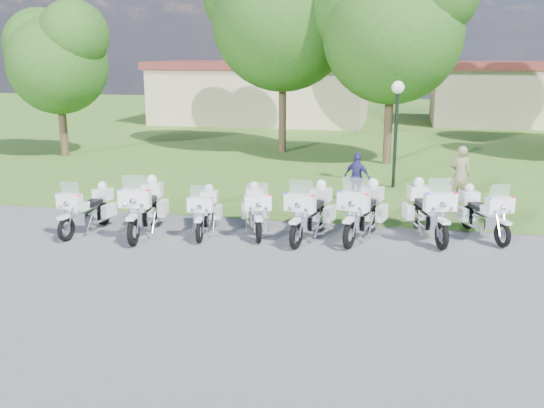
% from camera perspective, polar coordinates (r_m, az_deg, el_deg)
% --- Properties ---
extents(ground, '(100.00, 100.00, 0.00)m').
position_cam_1_polar(ground, '(14.64, -2.15, -4.67)').
color(ground, '#535357').
rests_on(ground, ground).
extents(grass_lawn, '(100.00, 48.00, 0.01)m').
position_cam_1_polar(grass_lawn, '(40.85, 7.13, 7.39)').
color(grass_lawn, '#3A6A21').
rests_on(grass_lawn, ground).
extents(motorcycle_0, '(0.93, 2.25, 1.51)m').
position_cam_1_polar(motorcycle_0, '(16.99, -16.93, -0.41)').
color(motorcycle_0, black).
rests_on(motorcycle_0, ground).
extents(motorcycle_1, '(1.07, 2.60, 1.75)m').
position_cam_1_polar(motorcycle_1, '(16.38, -11.89, -0.25)').
color(motorcycle_1, black).
rests_on(motorcycle_1, ground).
extents(motorcycle_2, '(0.89, 2.15, 1.45)m').
position_cam_1_polar(motorcycle_2, '(16.21, -6.29, -0.65)').
color(motorcycle_2, black).
rests_on(motorcycle_2, ground).
extents(motorcycle_3, '(1.16, 2.20, 1.52)m').
position_cam_1_polar(motorcycle_3, '(16.15, -1.51, -0.51)').
color(motorcycle_3, black).
rests_on(motorcycle_3, ground).
extents(motorcycle_4, '(1.14, 2.49, 1.69)m').
position_cam_1_polar(motorcycle_4, '(15.72, 3.68, -0.67)').
color(motorcycle_4, black).
rests_on(motorcycle_4, ground).
extents(motorcycle_5, '(1.24, 2.55, 1.74)m').
position_cam_1_polar(motorcycle_5, '(15.87, 8.58, -0.59)').
color(motorcycle_5, black).
rests_on(motorcycle_5, ground).
extents(motorcycle_6, '(1.33, 2.52, 1.74)m').
position_cam_1_polar(motorcycle_6, '(16.24, 14.44, -0.54)').
color(motorcycle_6, black).
rests_on(motorcycle_6, ground).
extents(motorcycle_7, '(1.34, 2.15, 1.55)m').
position_cam_1_polar(motorcycle_7, '(16.74, 19.19, -0.74)').
color(motorcycle_7, black).
rests_on(motorcycle_7, ground).
extents(lamp_post, '(0.44, 0.44, 3.75)m').
position_cam_1_polar(lamp_post, '(21.69, 11.68, 8.94)').
color(lamp_post, black).
rests_on(lamp_post, ground).
extents(tree_0, '(5.22, 4.45, 6.96)m').
position_cam_1_polar(tree_0, '(29.58, -19.61, 13.11)').
color(tree_0, '#38281C').
rests_on(tree_0, ground).
extents(tree_1, '(7.69, 6.57, 10.26)m').
position_cam_1_polar(tree_1, '(29.24, 0.92, 18.19)').
color(tree_1, '#38281C').
rests_on(tree_1, ground).
extents(tree_2, '(6.82, 5.82, 9.10)m').
position_cam_1_polar(tree_2, '(26.50, 11.21, 16.69)').
color(tree_2, '#38281C').
rests_on(tree_2, ground).
extents(building_west, '(14.56, 8.32, 4.10)m').
position_cam_1_polar(building_west, '(42.57, -0.87, 10.55)').
color(building_west, tan).
rests_on(building_west, ground).
extents(building_east, '(11.44, 7.28, 4.10)m').
position_cam_1_polar(building_east, '(44.18, 22.14, 9.67)').
color(building_east, tan).
rests_on(building_east, ground).
extents(bystander_a, '(0.69, 0.46, 1.84)m').
position_cam_1_polar(bystander_a, '(20.18, 17.28, 2.64)').
color(bystander_a, '#877A5B').
rests_on(bystander_a, ground).
extents(bystander_c, '(1.01, 0.78, 1.60)m').
position_cam_1_polar(bystander_c, '(19.63, 8.02, 2.48)').
color(bystander_c, navy).
rests_on(bystander_c, ground).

